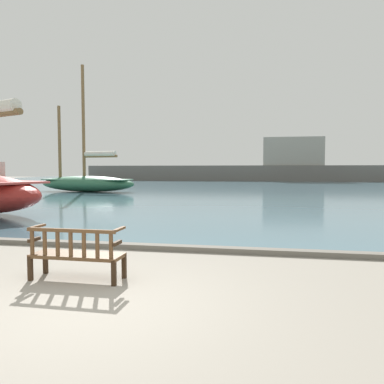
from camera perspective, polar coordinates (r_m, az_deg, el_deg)
The scene contains 6 objects.
ground_plane at distance 5.57m, azimuth -16.32°, elevation -16.76°, with size 160.00×160.00×0.00m, color gray.
harbor_water at distance 48.74m, azimuth 7.89°, elevation 1.28°, with size 100.00×80.00×0.08m, color slate.
quay_edge_kerb at distance 9.02m, azimuth -5.02°, elevation -8.37°, with size 40.00×0.30×0.12m, color slate.
park_bench at distance 6.82m, azimuth -17.21°, elevation -8.87°, with size 1.61×0.54×0.92m.
sailboat_nearest_port at distance 31.54m, azimuth -15.77°, elevation 1.56°, with size 8.74×3.58×10.15m.
far_breakwater at distance 57.92m, azimuth 9.69°, elevation 3.43°, with size 51.02×2.40×6.66m.
Camera 1 is at (2.40, -4.64, 1.92)m, focal length 35.00 mm.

